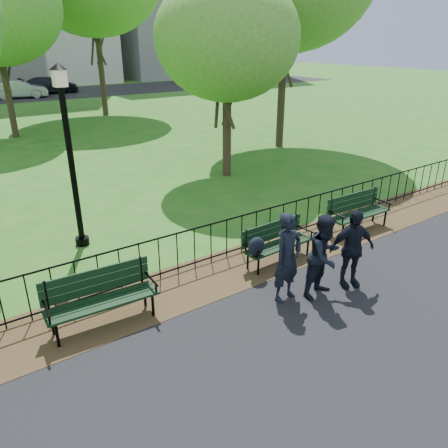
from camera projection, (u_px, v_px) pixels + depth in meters
ground at (298, 296)px, 8.04m from camera, size 120.00×120.00×0.00m
dirt_strip at (248, 263)px, 9.16m from camera, size 60.00×1.60×0.01m
iron_fence at (234, 234)px, 9.34m from camera, size 24.06×0.06×1.00m
park_bench_main at (268, 241)px, 8.86m from camera, size 1.71×0.55×0.92m
park_bench_left_a at (100, 292)px, 7.06m from camera, size 1.83×0.67×1.02m
park_bench_right_a at (357, 208)px, 10.59m from camera, size 1.77×0.60×0.99m
lamppost at (70, 153)px, 9.19m from camera, size 0.35×0.35×3.93m
tree_near_e at (227, 38)px, 13.42m from camera, size 4.51×4.51×6.29m
person_left at (288, 258)px, 7.62m from camera, size 0.65×0.46×1.65m
person_mid at (325, 256)px, 7.78m from camera, size 0.81×0.50×1.56m
person_right at (352, 249)px, 8.08m from camera, size 0.97×0.66×1.53m
sedan_silver at (20, 89)px, 33.98m from camera, size 4.25×2.33×1.33m
sedan_dark at (50, 85)px, 36.89m from camera, size 4.78×2.15×1.36m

